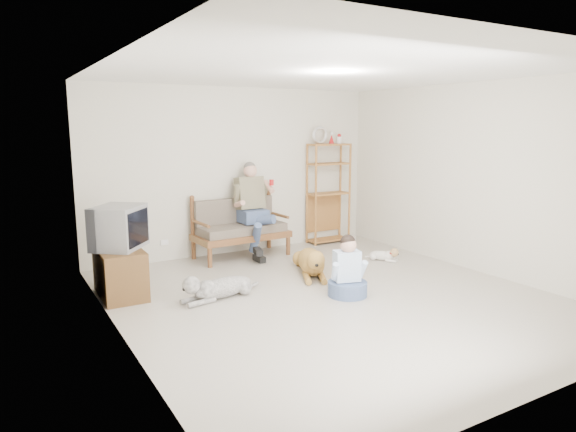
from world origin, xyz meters
TOP-DOWN VIEW (x-y plane):
  - floor at (0.00, 0.00)m, footprint 5.50×5.50m
  - ceiling at (0.00, 0.00)m, footprint 5.50×5.50m
  - wall_back at (0.00, 2.75)m, footprint 5.00×0.00m
  - wall_front at (0.00, -2.75)m, footprint 5.00×0.00m
  - wall_left at (-2.50, 0.00)m, footprint 0.00×5.50m
  - wall_right at (2.50, 0.00)m, footprint 0.00×5.50m
  - loveseat at (-0.10, 2.44)m, footprint 1.54×0.78m
  - man at (0.08, 2.24)m, footprint 0.57×0.82m
  - etagere at (1.71, 2.55)m, footprint 0.79×0.35m
  - book_stack at (2.02, 2.30)m, footprint 0.22×0.18m
  - tv_stand at (-2.23, 1.39)m, footprint 0.51×0.91m
  - crt_tv at (-2.19, 1.41)m, footprint 0.79×0.81m
  - wall_outlet at (-1.25, 2.73)m, footprint 0.12×0.02m
  - golden_retriever at (0.35, 0.99)m, footprint 0.76×1.35m
  - shaggy_dog at (-1.24, 0.68)m, footprint 1.17×0.42m
  - terrier at (1.74, 1.01)m, footprint 0.35×0.51m
  - child at (0.21, -0.03)m, footprint 0.49×0.49m

SIDE VIEW (x-z plane):
  - floor at x=0.00m, z-range 0.00..0.00m
  - book_stack at x=2.02m, z-range 0.00..0.12m
  - terrier at x=1.74m, z-range -0.02..0.20m
  - shaggy_dog at x=-1.24m, z-range -0.03..0.32m
  - golden_retriever at x=0.35m, z-range -0.04..0.40m
  - child at x=0.21m, z-range -0.11..0.66m
  - wall_outlet at x=-1.25m, z-range 0.26..0.34m
  - tv_stand at x=-2.23m, z-range 0.00..0.60m
  - loveseat at x=-0.10m, z-range 0.01..0.96m
  - man at x=0.08m, z-range 0.03..1.36m
  - crt_tv at x=-2.19m, z-range 0.60..1.13m
  - etagere at x=1.71m, z-range -0.13..1.95m
  - wall_left at x=-2.50m, z-range -1.40..4.10m
  - wall_right at x=2.50m, z-range -1.40..4.10m
  - wall_back at x=0.00m, z-range -1.15..3.85m
  - wall_front at x=0.00m, z-range -1.15..3.85m
  - ceiling at x=0.00m, z-range 2.70..2.70m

